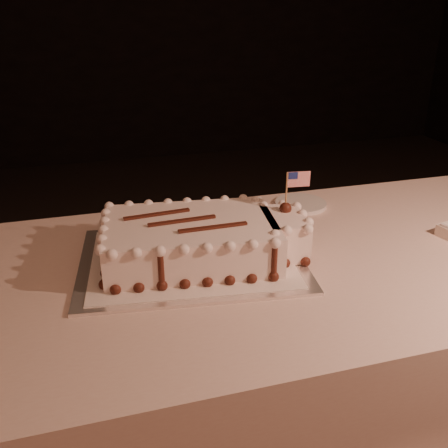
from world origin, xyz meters
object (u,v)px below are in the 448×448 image
object	(u,v)px
banquet_table	(281,378)
side_plate	(301,204)
cake_board	(191,260)
sheet_cake	(203,239)

from	to	relation	value
banquet_table	side_plate	xyz separation A→B (m)	(0.16, 0.29, 0.38)
banquet_table	cake_board	xyz separation A→B (m)	(-0.23, 0.04, 0.38)
sheet_cake	side_plate	xyz separation A→B (m)	(0.36, 0.25, -0.05)
cake_board	side_plate	world-z (taller)	side_plate
banquet_table	cake_board	size ratio (longest dim) A/B	4.64
sheet_cake	banquet_table	bearing A→B (deg)	-10.76
cake_board	banquet_table	bearing A→B (deg)	-3.09
banquet_table	cake_board	world-z (taller)	cake_board
banquet_table	side_plate	bearing A→B (deg)	61.03
cake_board	side_plate	bearing A→B (deg)	39.46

